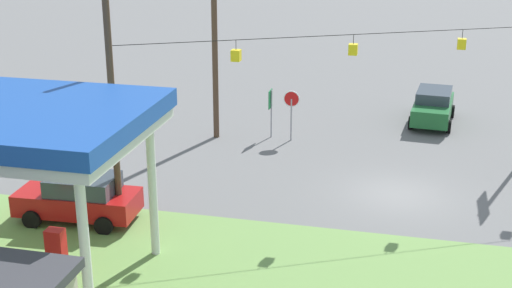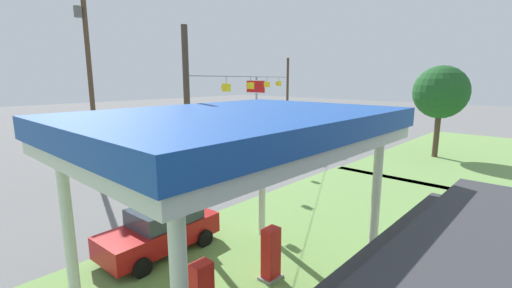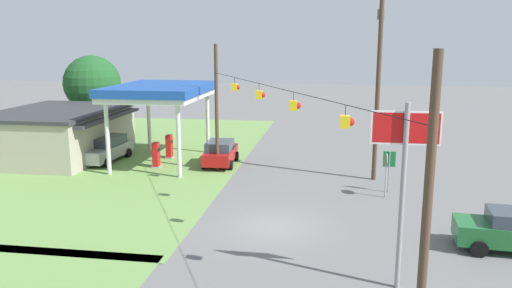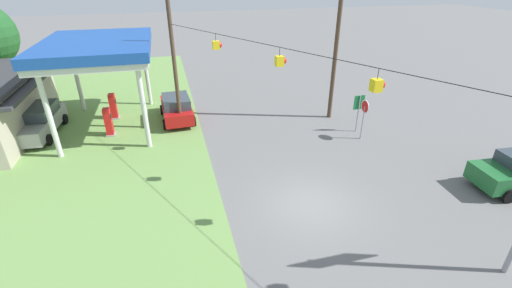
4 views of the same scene
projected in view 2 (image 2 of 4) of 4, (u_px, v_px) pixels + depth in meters
The scene contains 11 objects.
ground_plane at pixel (259, 170), 24.54m from camera, with size 160.00×160.00×0.00m, color slate.
gas_station_canopy at pixel (239, 131), 9.20m from camera, with size 8.74×6.17×5.60m.
fuel_pump_near at pixel (271, 255), 11.02m from camera, with size 0.71×0.56×1.78m.
car_at_pumps_front at pixel (161, 229), 12.80m from camera, with size 4.50×2.27×1.77m.
car_on_crossroad at pixel (188, 138), 31.99m from camera, with size 2.38×4.62×1.74m.
stop_sign_roadside at pixel (148, 146), 23.97m from camera, with size 0.80×0.08×2.50m.
stop_sign_overhead at pixel (256, 98), 30.70m from camera, with size 0.22×2.30×6.60m.
route_sign at pixel (132, 149), 23.38m from camera, with size 0.10×0.70×2.40m.
utility_pole_main at pixel (89, 76), 20.12m from camera, with size 2.20×0.44×11.94m.
signal_span_gantry at pixel (259, 106), 23.68m from camera, with size 19.74×10.24×8.40m.
tree_west_verge at pixel (441, 92), 27.52m from camera, with size 4.24×4.24×7.49m.
Camera 2 is at (17.68, 15.85, 6.46)m, focal length 24.00 mm.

